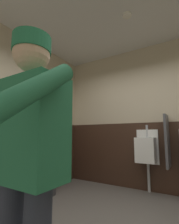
% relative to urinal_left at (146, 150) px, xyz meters
% --- Properties ---
extents(wall_back, '(4.29, 0.12, 2.87)m').
position_rel_urinal_left_xyz_m(wall_back, '(0.04, 0.22, 0.66)').
color(wall_back, beige).
rests_on(wall_back, ground_plane).
extents(wall_left, '(0.12, 4.10, 2.87)m').
position_rel_urinal_left_xyz_m(wall_left, '(-1.87, -1.59, 0.66)').
color(wall_left, beige).
rests_on(wall_left, ground_plane).
extents(wainscot_band_back, '(3.69, 0.03, 1.29)m').
position_rel_urinal_left_xyz_m(wainscot_band_back, '(0.04, 0.14, -0.13)').
color(wainscot_band_back, '#382319').
rests_on(wainscot_band_back, ground_plane).
extents(wainscot_band_left, '(0.03, 3.50, 1.29)m').
position_rel_urinal_left_xyz_m(wainscot_band_left, '(-1.79, -1.59, -0.13)').
color(wainscot_band_left, '#382319').
rests_on(wainscot_band_left, ground_plane).
extents(downlight_far, '(0.14, 0.14, 0.03)m').
position_rel_urinal_left_xyz_m(downlight_far, '(0.03, -0.98, 2.08)').
color(downlight_far, white).
extents(urinal_left, '(0.40, 0.34, 1.24)m').
position_rel_urinal_left_xyz_m(urinal_left, '(0.00, 0.00, 0.00)').
color(urinal_left, white).
rests_on(urinal_left, ground_plane).
extents(privacy_divider_panel, '(0.04, 0.40, 0.90)m').
position_rel_urinal_left_xyz_m(privacy_divider_panel, '(0.38, -0.07, 0.17)').
color(privacy_divider_panel, '#4C4C51').
extents(person, '(0.67, 0.60, 1.65)m').
position_rel_urinal_left_xyz_m(person, '(-0.06, -2.62, 0.19)').
color(person, '#2D3342').
rests_on(person, ground_plane).
extents(trash_bin, '(0.30, 0.30, 0.62)m').
position_rel_urinal_left_xyz_m(trash_bin, '(-1.51, -0.99, -0.47)').
color(trash_bin, '#38383D').
rests_on(trash_bin, ground_plane).
extents(hand_dryer, '(0.24, 0.23, 0.28)m').
position_rel_urinal_left_xyz_m(hand_dryer, '(-1.69, -1.41, 0.31)').
color(hand_dryer, silver).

